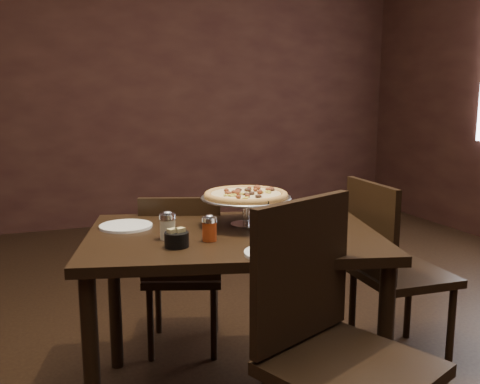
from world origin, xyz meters
name	(u,v)px	position (x,y,z in m)	size (l,w,h in m)	color
room	(276,73)	(0.06, 0.03, 1.40)	(6.04, 7.04, 2.84)	black
dining_table	(233,256)	(-0.10, 0.10, 0.65)	(1.37, 1.08, 0.75)	black
pizza_stand	(246,195)	(0.00, 0.20, 0.89)	(0.40, 0.40, 0.16)	silver
parmesan_shaker	(168,226)	(-0.37, 0.10, 0.81)	(0.07, 0.07, 0.11)	beige
pepper_flake_shaker	(209,228)	(-0.22, 0.01, 0.80)	(0.06, 0.06, 0.11)	maroon
packet_caddy	(177,239)	(-0.37, -0.02, 0.78)	(0.09, 0.09, 0.07)	black
napkin_stack	(299,247)	(0.05, -0.22, 0.76)	(0.14, 0.14, 0.02)	white
plate_left	(126,226)	(-0.50, 0.35, 0.76)	(0.23, 0.23, 0.01)	white
plate_near	(275,253)	(-0.06, -0.25, 0.76)	(0.22, 0.22, 0.01)	white
serving_spatula	(270,201)	(0.06, 0.07, 0.88)	(0.15, 0.15, 0.02)	silver
chair_far	(183,267)	(-0.19, 0.60, 0.46)	(0.50, 0.50, 0.84)	black
chair_near	(332,341)	(0.01, -0.54, 0.54)	(0.61, 0.61, 0.99)	black
chair_side	(390,264)	(0.75, 0.16, 0.50)	(0.45, 0.45, 0.91)	black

